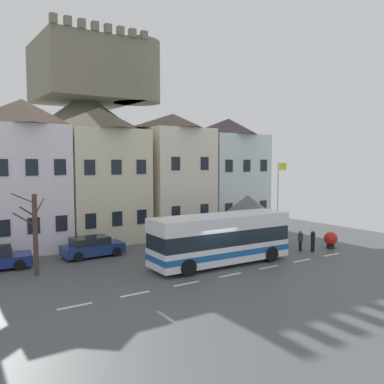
{
  "coord_description": "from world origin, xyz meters",
  "views": [
    {
      "loc": [
        -14.66,
        -19.62,
        6.58
      ],
      "look_at": [
        0.86,
        3.52,
        4.38
      ],
      "focal_mm": 38.48,
      "sensor_mm": 36.0,
      "label": 1
    }
  ],
  "objects_px": {
    "townhouse_02": "(100,174)",
    "public_bench": "(218,236)",
    "pedestrian_00": "(313,239)",
    "bare_tree_01": "(35,233)",
    "hilltop_castle": "(87,149)",
    "harbour_buoy": "(331,239)",
    "townhouse_01": "(24,176)",
    "townhouse_03": "(173,174)",
    "parked_car_01": "(92,247)",
    "townhouse_04": "(228,173)",
    "bus_shelter": "(247,205)",
    "transit_bus": "(221,239)",
    "flagpole": "(279,196)",
    "pedestrian_01": "(300,238)",
    "parked_car_00": "(241,229)"
  },
  "relations": [
    {
      "from": "townhouse_02",
      "to": "public_bench",
      "type": "height_order",
      "value": "townhouse_02"
    },
    {
      "from": "parked_car_00",
      "to": "transit_bus",
      "type": "bearing_deg",
      "value": -146.5
    },
    {
      "from": "parked_car_00",
      "to": "pedestrian_01",
      "type": "height_order",
      "value": "pedestrian_01"
    },
    {
      "from": "townhouse_04",
      "to": "townhouse_03",
      "type": "bearing_deg",
      "value": 179.37
    },
    {
      "from": "townhouse_04",
      "to": "bus_shelter",
      "type": "xyz_separation_m",
      "value": [
        -4.54,
        -7.95,
        -2.13
      ]
    },
    {
      "from": "townhouse_04",
      "to": "parked_car_01",
      "type": "bearing_deg",
      "value": -163.29
    },
    {
      "from": "pedestrian_01",
      "to": "hilltop_castle",
      "type": "bearing_deg",
      "value": 98.43
    },
    {
      "from": "flagpole",
      "to": "bare_tree_01",
      "type": "bearing_deg",
      "value": 177.0
    },
    {
      "from": "townhouse_01",
      "to": "bare_tree_01",
      "type": "bearing_deg",
      "value": -97.85
    },
    {
      "from": "townhouse_02",
      "to": "townhouse_01",
      "type": "bearing_deg",
      "value": -172.35
    },
    {
      "from": "hilltop_castle",
      "to": "parked_car_00",
      "type": "xyz_separation_m",
      "value": [
        4.59,
        -24.55,
        -7.31
      ]
    },
    {
      "from": "transit_bus",
      "to": "pedestrian_01",
      "type": "relative_size",
      "value": 6.17
    },
    {
      "from": "transit_bus",
      "to": "harbour_buoy",
      "type": "xyz_separation_m",
      "value": [
        9.66,
        -0.85,
        -0.89
      ]
    },
    {
      "from": "parked_car_00",
      "to": "bus_shelter",
      "type": "bearing_deg",
      "value": -131.3
    },
    {
      "from": "townhouse_02",
      "to": "pedestrian_00",
      "type": "height_order",
      "value": "townhouse_02"
    },
    {
      "from": "harbour_buoy",
      "to": "townhouse_02",
      "type": "bearing_deg",
      "value": 135.66
    },
    {
      "from": "townhouse_01",
      "to": "harbour_buoy",
      "type": "height_order",
      "value": "townhouse_01"
    },
    {
      "from": "pedestrian_00",
      "to": "flagpole",
      "type": "bearing_deg",
      "value": 83.77
    },
    {
      "from": "pedestrian_00",
      "to": "bare_tree_01",
      "type": "bearing_deg",
      "value": 165.06
    },
    {
      "from": "pedestrian_01",
      "to": "harbour_buoy",
      "type": "height_order",
      "value": "pedestrian_01"
    },
    {
      "from": "parked_car_00",
      "to": "townhouse_01",
      "type": "bearing_deg",
      "value": 155.72
    },
    {
      "from": "parked_car_00",
      "to": "pedestrian_01",
      "type": "bearing_deg",
      "value": -98.22
    },
    {
      "from": "bus_shelter",
      "to": "pedestrian_01",
      "type": "bearing_deg",
      "value": -59.72
    },
    {
      "from": "townhouse_02",
      "to": "transit_bus",
      "type": "xyz_separation_m",
      "value": [
        3.28,
        -11.79,
        -3.79
      ]
    },
    {
      "from": "public_bench",
      "to": "flagpole",
      "type": "xyz_separation_m",
      "value": [
        3.95,
        -2.7,
        3.26
      ]
    },
    {
      "from": "pedestrian_00",
      "to": "bare_tree_01",
      "type": "height_order",
      "value": "bare_tree_01"
    },
    {
      "from": "public_bench",
      "to": "harbour_buoy",
      "type": "bearing_deg",
      "value": -49.03
    },
    {
      "from": "townhouse_02",
      "to": "hilltop_castle",
      "type": "relative_size",
      "value": 0.27
    },
    {
      "from": "pedestrian_01",
      "to": "public_bench",
      "type": "bearing_deg",
      "value": 117.28
    },
    {
      "from": "townhouse_02",
      "to": "flagpole",
      "type": "height_order",
      "value": "townhouse_02"
    },
    {
      "from": "townhouse_01",
      "to": "harbour_buoy",
      "type": "relative_size",
      "value": 8.77
    },
    {
      "from": "parked_car_00",
      "to": "parked_car_01",
      "type": "distance_m",
      "value": 13.04
    },
    {
      "from": "flagpole",
      "to": "townhouse_03",
      "type": "bearing_deg",
      "value": 119.17
    },
    {
      "from": "hilltop_castle",
      "to": "harbour_buoy",
      "type": "bearing_deg",
      "value": -77.21
    },
    {
      "from": "transit_bus",
      "to": "flagpole",
      "type": "relative_size",
      "value": 1.47
    },
    {
      "from": "bus_shelter",
      "to": "parked_car_00",
      "type": "relative_size",
      "value": 0.82
    },
    {
      "from": "pedestrian_00",
      "to": "flagpole",
      "type": "relative_size",
      "value": 0.25
    },
    {
      "from": "townhouse_01",
      "to": "townhouse_04",
      "type": "bearing_deg",
      "value": 0.6
    },
    {
      "from": "transit_bus",
      "to": "flagpole",
      "type": "distance_m",
      "value": 8.79
    },
    {
      "from": "hilltop_castle",
      "to": "parked_car_01",
      "type": "height_order",
      "value": "hilltop_castle"
    },
    {
      "from": "harbour_buoy",
      "to": "bare_tree_01",
      "type": "relative_size",
      "value": 0.26
    },
    {
      "from": "townhouse_02",
      "to": "bus_shelter",
      "type": "xyz_separation_m",
      "value": [
        8.32,
        -8.57,
        -2.24
      ]
    },
    {
      "from": "townhouse_03",
      "to": "bare_tree_01",
      "type": "distance_m",
      "value": 15.77
    },
    {
      "from": "townhouse_03",
      "to": "parked_car_01",
      "type": "distance_m",
      "value": 11.46
    },
    {
      "from": "bus_shelter",
      "to": "parked_car_01",
      "type": "xyz_separation_m",
      "value": [
        -11.04,
        3.28,
        -2.46
      ]
    },
    {
      "from": "townhouse_01",
      "to": "parked_car_01",
      "type": "xyz_separation_m",
      "value": [
        3.31,
        -4.48,
        -4.76
      ]
    },
    {
      "from": "parked_car_01",
      "to": "pedestrian_01",
      "type": "height_order",
      "value": "pedestrian_01"
    },
    {
      "from": "pedestrian_00",
      "to": "public_bench",
      "type": "distance_m",
      "value": 7.42
    },
    {
      "from": "bare_tree_01",
      "to": "townhouse_03",
      "type": "bearing_deg",
      "value": 28.44
    },
    {
      "from": "townhouse_01",
      "to": "bare_tree_01",
      "type": "height_order",
      "value": "townhouse_01"
    }
  ]
}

